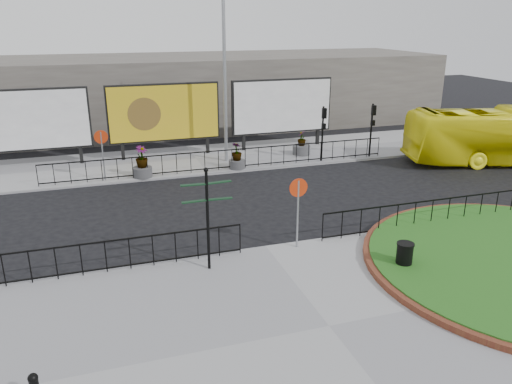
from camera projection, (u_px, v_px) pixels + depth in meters
name	position (u px, v px, depth m)	size (l,w,h in m)	color
ground	(266.00, 249.00, 17.29)	(90.00, 90.00, 0.00)	black
pavement_near	(329.00, 328.00, 12.78)	(30.00, 10.00, 0.12)	gray
pavement_far	(196.00, 159.00, 28.05)	(44.00, 6.00, 0.12)	gray
railing_near_left	(81.00, 260.00, 15.05)	(10.00, 0.10, 1.10)	black
railing_near_right	(432.00, 213.00, 18.70)	(9.00, 0.10, 1.10)	black
railing_far	(225.00, 160.00, 25.71)	(18.00, 0.10, 1.10)	black
speed_sign_far	(102.00, 144.00, 23.65)	(0.64, 0.07, 2.47)	gray
speed_sign_near	(298.00, 198.00, 16.60)	(0.64, 0.07, 2.47)	gray
billboard_left	(27.00, 121.00, 25.61)	(6.20, 0.31, 4.10)	black
billboard_mid	(164.00, 113.00, 27.65)	(6.20, 0.31, 4.10)	black
billboard_right	(282.00, 106.00, 29.69)	(6.20, 0.31, 4.10)	black
lamp_post	(225.00, 74.00, 26.02)	(0.74, 0.18, 9.23)	gray
signal_pole_a	(323.00, 125.00, 26.88)	(0.22, 0.26, 3.00)	black
signal_pole_b	(372.00, 122.00, 27.76)	(0.22, 0.26, 3.00)	black
building_backdrop	(167.00, 92.00, 36.22)	(40.00, 10.00, 5.00)	#68625B
fingerpost_sign	(207.00, 209.00, 15.05)	(1.55, 0.25, 3.31)	black
litter_bin	(404.00, 256.00, 15.50)	(0.54, 0.54, 0.90)	black
bus	(509.00, 136.00, 27.07)	(2.57, 10.98, 3.06)	yellow
planter_a	(142.00, 165.00, 24.56)	(0.95, 0.95, 1.57)	#4C4C4F
planter_b	(237.00, 158.00, 26.00)	(0.85, 0.85, 1.40)	#4C4C4F
planter_c	(301.00, 147.00, 28.73)	(1.00, 1.00, 1.37)	#4C4C4F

